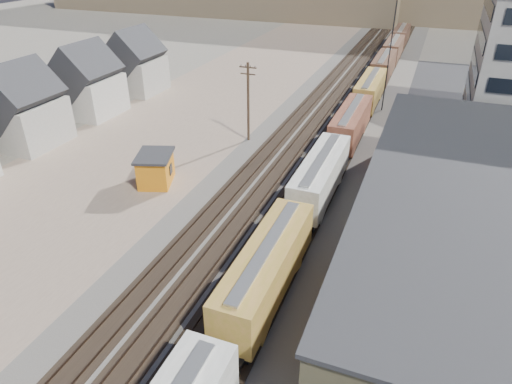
% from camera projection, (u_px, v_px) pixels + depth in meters
% --- Properties ---
extents(ballast_bed, '(18.00, 200.00, 0.06)m').
position_uv_depth(ballast_bed, '(327.00, 128.00, 62.85)').
color(ballast_bed, '#4C4742').
rests_on(ballast_bed, ground).
extents(dirt_yard, '(24.00, 180.00, 0.03)m').
position_uv_depth(dirt_yard, '(163.00, 133.00, 61.04)').
color(dirt_yard, '#826B59').
rests_on(dirt_yard, ground).
extents(rail_tracks, '(11.40, 200.00, 0.24)m').
position_uv_depth(rail_tracks, '(323.00, 126.00, 62.98)').
color(rail_tracks, black).
rests_on(rail_tracks, ground).
extents(freight_train, '(3.00, 119.74, 4.46)m').
position_uv_depth(freight_train, '(361.00, 105.00, 62.78)').
color(freight_train, black).
rests_on(freight_train, ground).
extents(warehouse, '(12.40, 40.40, 7.25)m').
position_uv_depth(warehouse, '(443.00, 218.00, 36.04)').
color(warehouse, tan).
rests_on(warehouse, ground).
extents(utility_pole_north, '(2.20, 0.32, 10.00)m').
position_uv_depth(utility_pole_north, '(248.00, 101.00, 56.45)').
color(utility_pole_north, '#382619').
rests_on(utility_pole_north, ground).
extents(radio_mast, '(1.20, 0.16, 18.00)m').
position_uv_depth(radio_mast, '(390.00, 49.00, 64.62)').
color(radio_mast, black).
rests_on(radio_mast, ground).
extents(maintenance_shed, '(4.85, 5.49, 3.36)m').
position_uv_depth(maintenance_shed, '(156.00, 168.00, 48.02)').
color(maintenance_shed, orange).
rests_on(maintenance_shed, ground).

